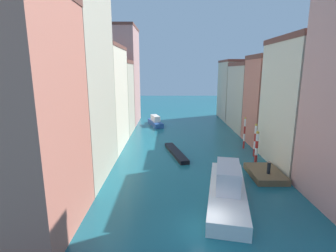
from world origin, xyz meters
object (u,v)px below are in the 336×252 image
object	(u,v)px
person_on_dock	(269,168)
motorboat_0	(156,122)
waterfront_dock	(266,174)
gondola_black	(176,153)
mooring_pole_0	(257,146)
mooring_pole_1	(255,140)
mooring_pole_2	(245,133)
vaporetto_white	(228,188)

from	to	relation	value
person_on_dock	motorboat_0	distance (m)	30.94
waterfront_dock	gondola_black	bearing A→B (deg)	142.01
mooring_pole_0	mooring_pole_1	size ratio (longest dim) A/B	0.89
mooring_pole_1	motorboat_0	world-z (taller)	mooring_pole_1
mooring_pole_1	gondola_black	bearing A→B (deg)	176.05
waterfront_dock	gondola_black	size ratio (longest dim) A/B	0.61
mooring_pole_1	motorboat_0	distance (m)	24.93
motorboat_0	person_on_dock	bearing A→B (deg)	-64.12
motorboat_0	gondola_black	bearing A→B (deg)	-78.93
person_on_dock	mooring_pole_2	bearing A→B (deg)	86.89
waterfront_dock	mooring_pole_0	world-z (taller)	mooring_pole_0
mooring_pole_1	mooring_pole_2	bearing A→B (deg)	96.05
mooring_pole_1	mooring_pole_2	distance (m)	3.66
waterfront_dock	mooring_pole_1	size ratio (longest dim) A/B	1.13
waterfront_dock	mooring_pole_2	xyz separation A→B (m)	(0.62, 10.46, 2.09)
mooring_pole_0	mooring_pole_1	bearing A→B (deg)	76.65
waterfront_dock	vaporetto_white	distance (m)	7.45
waterfront_dock	vaporetto_white	xyz separation A→B (m)	(-5.40, -5.07, 0.74)
mooring_pole_1	vaporetto_white	world-z (taller)	mooring_pole_1
person_on_dock	mooring_pole_0	bearing A→B (deg)	85.03
gondola_black	motorboat_0	xyz separation A→B (m)	(-3.81, 19.49, 0.52)
mooring_pole_1	gondola_black	world-z (taller)	mooring_pole_1
person_on_dock	vaporetto_white	bearing A→B (deg)	-141.52
motorboat_0	vaporetto_white	bearing A→B (deg)	-75.85
mooring_pole_0	gondola_black	xyz separation A→B (m)	(-10.15, 2.97, -1.84)
person_on_dock	mooring_pole_0	xyz separation A→B (m)	(0.47, 5.38, 0.76)
person_on_dock	gondola_black	world-z (taller)	person_on_dock
mooring_pole_0	mooring_pole_2	size ratio (longest dim) A/B	0.86
person_on_dock	gondola_black	size ratio (longest dim) A/B	0.17
waterfront_dock	person_on_dock	bearing A→B (deg)	-89.70
gondola_black	motorboat_0	size ratio (longest dim) A/B	1.15
mooring_pole_0	person_on_dock	bearing A→B (deg)	-94.97
mooring_pole_1	mooring_pole_0	bearing A→B (deg)	-103.35
waterfront_dock	person_on_dock	size ratio (longest dim) A/B	3.57
mooring_pole_1	vaporetto_white	size ratio (longest dim) A/B	0.37
waterfront_dock	gondola_black	xyz separation A→B (m)	(-9.68, 7.56, -0.08)
gondola_black	mooring_pole_1	bearing A→B (deg)	-3.95
waterfront_dock	motorboat_0	xyz separation A→B (m)	(-13.50, 27.05, 0.45)
mooring_pole_1	gondola_black	size ratio (longest dim) A/B	0.54
vaporetto_white	gondola_black	xyz separation A→B (m)	(-4.28, 12.64, -0.81)
person_on_dock	vaporetto_white	world-z (taller)	vaporetto_white
waterfront_dock	mooring_pole_0	xyz separation A→B (m)	(0.47, 4.59, 1.77)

